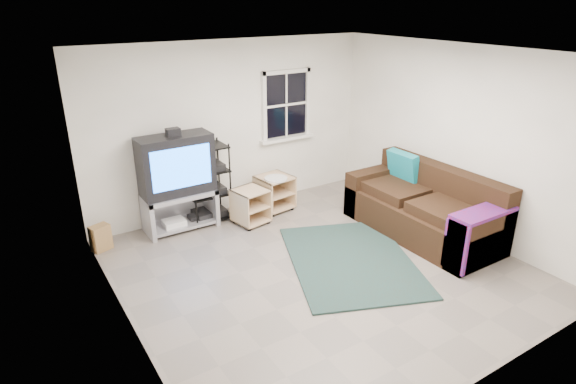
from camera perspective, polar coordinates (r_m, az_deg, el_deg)
room at (r=7.82m, az=-0.20°, el=9.77°), size 4.60×4.62×4.60m
tv_unit at (r=6.95m, az=-13.05°, el=1.98°), size 1.02×0.51×1.50m
av_rack at (r=7.24m, az=-9.49°, el=0.53°), size 0.60×0.44×1.20m
side_table_left at (r=7.16m, az=-4.62°, el=-1.52°), size 0.53×0.53×0.53m
side_table_right at (r=7.59m, az=-1.75°, el=0.24°), size 0.56×0.57×0.58m
sofa at (r=7.06m, az=15.85°, el=-2.01°), size 1.00×2.25×1.03m
shag_rug at (r=6.28m, az=7.47°, el=-8.02°), size 2.16×2.47×0.02m
paper_bag at (r=6.89m, az=-21.32°, el=-5.07°), size 0.29×0.23×0.35m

